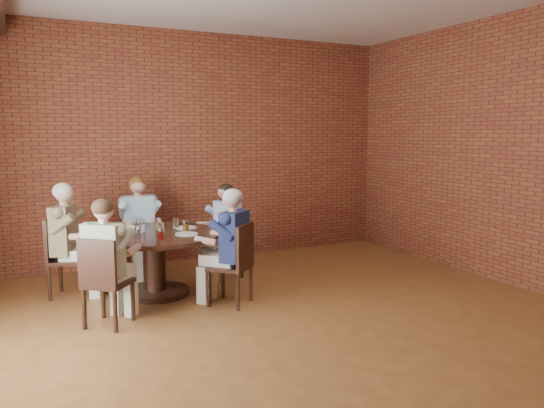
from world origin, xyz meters
name	(u,v)px	position (x,y,z in m)	size (l,w,h in m)	color
floor	(302,338)	(0.00, 0.00, 0.00)	(7.00, 7.00, 0.00)	brown
wall_back	(188,148)	(0.00, 3.50, 1.70)	(7.00, 7.00, 0.00)	brown
dining_table	(156,251)	(-0.90, 1.95, 0.53)	(1.56, 1.56, 0.75)	black
chair_a	(229,241)	(0.17, 2.32, 0.49)	(0.49, 0.49, 0.89)	black
diner_a	(224,231)	(0.10, 2.29, 0.63)	(0.48, 0.59, 1.25)	#3C639D
chair_b	(139,237)	(-0.87, 3.02, 0.51)	(0.44, 0.44, 0.94)	black
diner_b	(139,227)	(-0.87, 2.94, 0.67)	(0.53, 0.65, 1.33)	#91ACB9
chair_c	(62,254)	(-1.90, 2.37, 0.51)	(0.56, 0.56, 0.94)	black
diner_c	(69,240)	(-1.82, 2.34, 0.67)	(0.53, 0.65, 1.34)	brown
chair_d	(104,279)	(-1.62, 1.09, 0.50)	(0.57, 0.57, 0.91)	black
diner_d	(107,263)	(-1.57, 1.15, 0.64)	(0.50, 0.61, 1.28)	#9F947D
chair_e	(236,261)	(-0.18, 1.17, 0.50)	(0.58, 0.58, 0.92)	black
diner_e	(230,247)	(-0.24, 1.23, 0.65)	(0.51, 0.63, 1.31)	#1A234A
plate_a	(186,228)	(-0.48, 2.07, 0.76)	(0.26, 0.26, 0.01)	white
plate_b	(132,227)	(-1.08, 2.39, 0.76)	(0.26, 0.26, 0.01)	white
plate_c	(116,236)	(-1.35, 1.92, 0.76)	(0.26, 0.26, 0.01)	white
plate_d	(186,234)	(-0.60, 1.68, 0.76)	(0.26, 0.26, 0.01)	white
glass_a	(176,223)	(-0.61, 2.08, 0.82)	(0.07, 0.07, 0.14)	white
glass_b	(158,224)	(-0.81, 2.15, 0.82)	(0.07, 0.07, 0.14)	white
glass_c	(139,224)	(-1.03, 2.22, 0.82)	(0.07, 0.07, 0.14)	white
glass_d	(143,226)	(-1.02, 2.05, 0.82)	(0.07, 0.07, 0.14)	white
glass_e	(138,231)	(-1.14, 1.75, 0.82)	(0.07, 0.07, 0.14)	white
glass_f	(161,233)	(-0.94, 1.51, 0.82)	(0.07, 0.07, 0.14)	white
glass_g	(161,229)	(-0.86, 1.81, 0.82)	(0.07, 0.07, 0.14)	white
glass_h	(186,226)	(-0.54, 1.87, 0.82)	(0.07, 0.07, 0.14)	white
smartphone	(187,234)	(-0.60, 1.67, 0.75)	(0.07, 0.13, 0.01)	black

